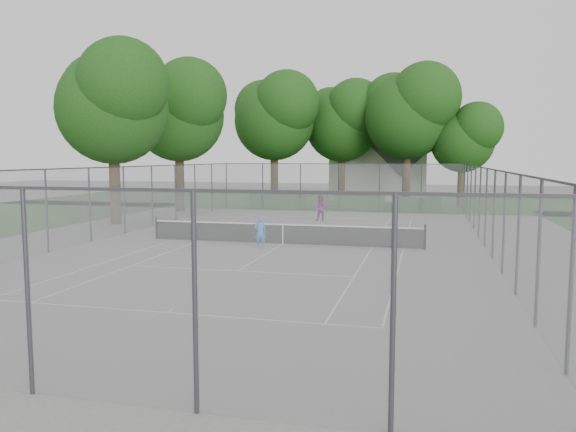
% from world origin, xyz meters
% --- Properties ---
extents(ground, '(120.00, 120.00, 0.00)m').
position_xyz_m(ground, '(0.00, 0.00, 0.00)').
color(ground, slate).
rests_on(ground, ground).
extents(grass_far, '(60.00, 20.00, 0.00)m').
position_xyz_m(grass_far, '(0.00, 26.00, 0.00)').
color(grass_far, '#1E4915').
rests_on(grass_far, ground).
extents(court_markings, '(11.03, 23.83, 0.01)m').
position_xyz_m(court_markings, '(0.00, 0.00, 0.01)').
color(court_markings, silver).
rests_on(court_markings, ground).
extents(tennis_net, '(12.87, 0.10, 1.10)m').
position_xyz_m(tennis_net, '(0.00, 0.00, 0.51)').
color(tennis_net, black).
rests_on(tennis_net, ground).
extents(perimeter_fence, '(18.08, 34.08, 3.52)m').
position_xyz_m(perimeter_fence, '(0.00, 0.00, 1.81)').
color(perimeter_fence, '#38383D').
rests_on(perimeter_fence, ground).
extents(tree_far_left, '(7.73, 7.06, 11.11)m').
position_xyz_m(tree_far_left, '(-6.17, 21.30, 7.64)').
color(tree_far_left, '#342013').
rests_on(tree_far_left, ground).
extents(tree_far_midleft, '(7.46, 6.81, 10.72)m').
position_xyz_m(tree_far_midleft, '(-0.91, 24.70, 7.37)').
color(tree_far_midleft, '#342013').
rests_on(tree_far_midleft, ground).
extents(tree_far_midright, '(7.98, 7.29, 11.47)m').
position_xyz_m(tree_far_midright, '(4.83, 22.13, 7.89)').
color(tree_far_midright, '#342013').
rests_on(tree_far_midright, ground).
extents(tree_far_right, '(5.78, 5.27, 8.30)m').
position_xyz_m(tree_far_right, '(9.14, 22.13, 5.70)').
color(tree_far_right, '#342013').
rests_on(tree_far_right, ground).
extents(tree_side_back, '(7.63, 6.97, 10.97)m').
position_xyz_m(tree_side_back, '(-11.21, 13.31, 7.54)').
color(tree_side_back, '#342013').
rests_on(tree_side_back, ground).
extents(tree_side_front, '(7.45, 6.81, 10.72)m').
position_xyz_m(tree_side_front, '(-11.56, 5.01, 7.36)').
color(tree_side_front, '#342013').
rests_on(tree_side_front, ground).
extents(hedge_left, '(4.33, 1.30, 1.08)m').
position_xyz_m(hedge_left, '(-5.03, 17.77, 0.54)').
color(hedge_left, '#1B4D19').
rests_on(hedge_left, ground).
extents(hedge_mid, '(3.72, 1.06, 1.17)m').
position_xyz_m(hedge_mid, '(1.39, 18.35, 0.58)').
color(hedge_mid, '#1B4D19').
rests_on(hedge_mid, ground).
extents(hedge_right, '(3.32, 1.22, 1.00)m').
position_xyz_m(hedge_right, '(5.78, 17.76, 0.50)').
color(hedge_right, '#1B4D19').
rests_on(hedge_right, ground).
extents(house, '(8.74, 6.78, 10.89)m').
position_xyz_m(house, '(1.97, 29.53, 4.38)').
color(house, beige).
rests_on(house, ground).
extents(girl_player, '(0.59, 0.47, 1.42)m').
position_xyz_m(girl_player, '(-0.67, -1.39, 0.71)').
color(girl_player, '#3874D3').
rests_on(girl_player, ground).
extents(woman_player, '(0.89, 0.74, 1.64)m').
position_xyz_m(woman_player, '(-0.00, 9.59, 0.82)').
color(woman_player, '#792865').
rests_on(woman_player, ground).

